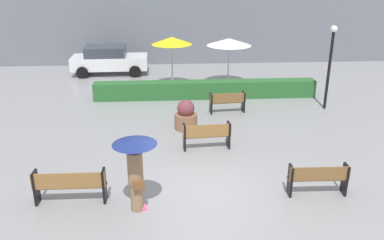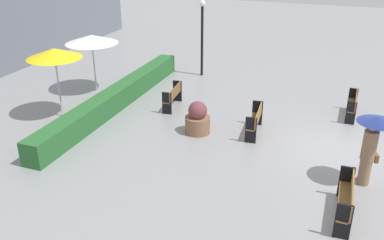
{
  "view_description": "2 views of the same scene",
  "coord_description": "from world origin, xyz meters",
  "px_view_note": "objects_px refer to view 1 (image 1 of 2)",
  "views": [
    {
      "loc": [
        -0.9,
        -9.5,
        5.76
      ],
      "look_at": [
        -0.11,
        2.79,
        1.05
      ],
      "focal_mm": 37.78,
      "sensor_mm": 36.0,
      "label": 1
    },
    {
      "loc": [
        -12.64,
        0.29,
        6.36
      ],
      "look_at": [
        -1.47,
        4.39,
        1.03
      ],
      "focal_mm": 39.49,
      "sensor_mm": 36.0,
      "label": 2
    }
  ],
  "objects_px": {
    "planter_pot": "(186,116)",
    "bench_mid_center": "(207,134)",
    "bench_back_row": "(228,101)",
    "patio_umbrella_white": "(229,42)",
    "pedestrian_with_umbrella": "(135,162)",
    "bench_near_right": "(318,178)",
    "bench_near_left": "(70,184)",
    "patio_umbrella_yellow": "(172,41)",
    "parked_car": "(109,60)",
    "lamp_post": "(330,58)"
  },
  "relations": [
    {
      "from": "bench_back_row",
      "to": "planter_pot",
      "type": "distance_m",
      "value": 2.46
    },
    {
      "from": "bench_near_right",
      "to": "bench_near_left",
      "type": "xyz_separation_m",
      "value": [
        -6.48,
        0.04,
        0.01
      ]
    },
    {
      "from": "planter_pot",
      "to": "patio_umbrella_white",
      "type": "height_order",
      "value": "patio_umbrella_white"
    },
    {
      "from": "patio_umbrella_white",
      "to": "patio_umbrella_yellow",
      "type": "bearing_deg",
      "value": -174.58
    },
    {
      "from": "planter_pot",
      "to": "bench_near_left",
      "type": "bearing_deg",
      "value": -123.2
    },
    {
      "from": "pedestrian_with_umbrella",
      "to": "patio_umbrella_yellow",
      "type": "height_order",
      "value": "patio_umbrella_yellow"
    },
    {
      "from": "bench_back_row",
      "to": "patio_umbrella_yellow",
      "type": "height_order",
      "value": "patio_umbrella_yellow"
    },
    {
      "from": "bench_mid_center",
      "to": "patio_umbrella_yellow",
      "type": "relative_size",
      "value": 0.63
    },
    {
      "from": "bench_mid_center",
      "to": "bench_near_left",
      "type": "relative_size",
      "value": 0.88
    },
    {
      "from": "bench_mid_center",
      "to": "patio_umbrella_white",
      "type": "distance_m",
      "value": 7.81
    },
    {
      "from": "planter_pot",
      "to": "lamp_post",
      "type": "relative_size",
      "value": 0.32
    },
    {
      "from": "bench_near_left",
      "to": "patio_umbrella_yellow",
      "type": "relative_size",
      "value": 0.72
    },
    {
      "from": "bench_back_row",
      "to": "pedestrian_with_umbrella",
      "type": "xyz_separation_m",
      "value": [
        -3.3,
        -7.06,
        0.84
      ]
    },
    {
      "from": "bench_back_row",
      "to": "pedestrian_with_umbrella",
      "type": "distance_m",
      "value": 7.83
    },
    {
      "from": "bench_mid_center",
      "to": "pedestrian_with_umbrella",
      "type": "height_order",
      "value": "pedestrian_with_umbrella"
    },
    {
      "from": "bench_near_left",
      "to": "pedestrian_with_umbrella",
      "type": "height_order",
      "value": "pedestrian_with_umbrella"
    },
    {
      "from": "pedestrian_with_umbrella",
      "to": "parked_car",
      "type": "bearing_deg",
      "value": 99.89
    },
    {
      "from": "patio_umbrella_yellow",
      "to": "patio_umbrella_white",
      "type": "bearing_deg",
      "value": 5.42
    },
    {
      "from": "pedestrian_with_umbrella",
      "to": "lamp_post",
      "type": "height_order",
      "value": "lamp_post"
    },
    {
      "from": "patio_umbrella_white",
      "to": "parked_car",
      "type": "xyz_separation_m",
      "value": [
        -6.32,
        3.05,
        -1.46
      ]
    },
    {
      "from": "bench_mid_center",
      "to": "lamp_post",
      "type": "bearing_deg",
      "value": 34.77
    },
    {
      "from": "bench_near_left",
      "to": "planter_pot",
      "type": "bearing_deg",
      "value": 56.8
    },
    {
      "from": "planter_pot",
      "to": "patio_umbrella_white",
      "type": "xyz_separation_m",
      "value": [
        2.4,
        5.52,
        1.78
      ]
    },
    {
      "from": "bench_back_row",
      "to": "bench_near_left",
      "type": "relative_size",
      "value": 0.83
    },
    {
      "from": "patio_umbrella_white",
      "to": "parked_car",
      "type": "height_order",
      "value": "patio_umbrella_white"
    },
    {
      "from": "bench_near_right",
      "to": "bench_near_left",
      "type": "bearing_deg",
      "value": 179.68
    },
    {
      "from": "bench_back_row",
      "to": "planter_pot",
      "type": "height_order",
      "value": "planter_pot"
    },
    {
      "from": "bench_near_right",
      "to": "bench_back_row",
      "type": "bearing_deg",
      "value": 102.32
    },
    {
      "from": "pedestrian_with_umbrella",
      "to": "planter_pot",
      "type": "xyz_separation_m",
      "value": [
        1.48,
        5.4,
        -0.86
      ]
    },
    {
      "from": "pedestrian_with_umbrella",
      "to": "patio_umbrella_yellow",
      "type": "relative_size",
      "value": 0.78
    },
    {
      "from": "patio_umbrella_white",
      "to": "bench_near_left",
      "type": "bearing_deg",
      "value": -118.31
    },
    {
      "from": "pedestrian_with_umbrella",
      "to": "patio_umbrella_yellow",
      "type": "distance_m",
      "value": 10.76
    },
    {
      "from": "planter_pot",
      "to": "patio_umbrella_yellow",
      "type": "distance_m",
      "value": 5.61
    },
    {
      "from": "bench_back_row",
      "to": "parked_car",
      "type": "distance_m",
      "value": 8.99
    },
    {
      "from": "bench_back_row",
      "to": "parked_car",
      "type": "relative_size",
      "value": 0.36
    },
    {
      "from": "bench_near_right",
      "to": "lamp_post",
      "type": "height_order",
      "value": "lamp_post"
    },
    {
      "from": "bench_back_row",
      "to": "patio_umbrella_yellow",
      "type": "xyz_separation_m",
      "value": [
        -2.22,
        3.6,
        1.9
      ]
    },
    {
      "from": "patio_umbrella_yellow",
      "to": "lamp_post",
      "type": "bearing_deg",
      "value": -27.06
    },
    {
      "from": "bench_near_right",
      "to": "lamp_post",
      "type": "xyz_separation_m",
      "value": [
        2.83,
        6.9,
        1.67
      ]
    },
    {
      "from": "bench_near_left",
      "to": "planter_pot",
      "type": "xyz_separation_m",
      "value": [
        3.22,
        4.93,
        -0.05
      ]
    },
    {
      "from": "bench_near_left",
      "to": "patio_umbrella_white",
      "type": "height_order",
      "value": "patio_umbrella_white"
    },
    {
      "from": "planter_pot",
      "to": "bench_mid_center",
      "type": "bearing_deg",
      "value": -72.14
    },
    {
      "from": "bench_back_row",
      "to": "patio_umbrella_white",
      "type": "height_order",
      "value": "patio_umbrella_white"
    },
    {
      "from": "parked_car",
      "to": "bench_near_right",
      "type": "bearing_deg",
      "value": -62.06
    },
    {
      "from": "bench_near_right",
      "to": "patio_umbrella_white",
      "type": "xyz_separation_m",
      "value": [
        -0.86,
        10.48,
        1.75
      ]
    },
    {
      "from": "bench_near_left",
      "to": "parked_car",
      "type": "height_order",
      "value": "parked_car"
    },
    {
      "from": "bench_near_left",
      "to": "parked_car",
      "type": "xyz_separation_m",
      "value": [
        -0.7,
        13.5,
        0.28
      ]
    },
    {
      "from": "planter_pot",
      "to": "patio_umbrella_white",
      "type": "relative_size",
      "value": 0.46
    },
    {
      "from": "parked_car",
      "to": "planter_pot",
      "type": "bearing_deg",
      "value": -65.45
    },
    {
      "from": "planter_pot",
      "to": "pedestrian_with_umbrella",
      "type": "bearing_deg",
      "value": -105.35
    }
  ]
}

